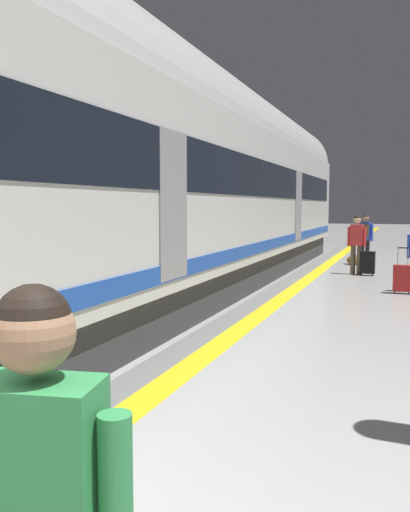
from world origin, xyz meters
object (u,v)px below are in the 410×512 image
at_px(suitcase_near, 402,278).
at_px(suitcase_far, 368,263).
at_px(passenger_far, 357,240).
at_px(high_speed_train, 189,178).
at_px(duffel_bag_mid, 354,260).
at_px(passenger_mid, 365,235).

height_order(suitcase_near, suitcase_far, suitcase_near).
height_order(passenger_far, suitcase_far, passenger_far).
bearing_deg(passenger_far, suitcase_near, -68.40).
height_order(high_speed_train, suitcase_far, high_speed_train).
relative_size(high_speed_train, passenger_far, 16.42).
relative_size(suitcase_near, duffel_bag_mid, 2.31).
relative_size(suitcase_near, passenger_mid, 0.62).
xyz_separation_m(suitcase_near, passenger_far, (-1.23, 3.10, 0.61)).
xyz_separation_m(duffel_bag_mid, suitcase_far, (0.60, -2.65, 0.21)).
relative_size(suitcase_near, passenger_far, 0.62).
distance_m(passenger_mid, passenger_far, 2.73).
bearing_deg(high_speed_train, suitcase_far, 51.95).
height_order(passenger_mid, duffel_bag_mid, passenger_mid).
bearing_deg(passenger_mid, duffel_bag_mid, -144.65).
bearing_deg(high_speed_train, passenger_mid, 66.40).
bearing_deg(duffel_bag_mid, suitcase_far, -77.22).
bearing_deg(duffel_bag_mid, high_speed_train, -112.09).
distance_m(high_speed_train, suitcase_far, 6.04).
xyz_separation_m(suitcase_near, suitcase_far, (-0.91, 2.96, 0.02)).
bearing_deg(duffel_bag_mid, passenger_mid, 35.35).
bearing_deg(suitcase_near, passenger_mid, 101.54).
distance_m(passenger_mid, duffel_bag_mid, 0.90).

